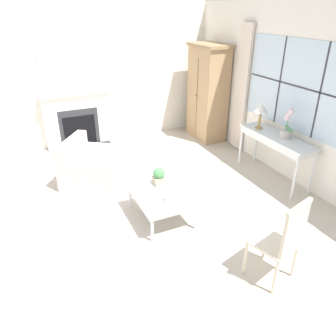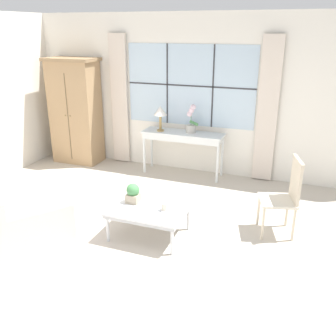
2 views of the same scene
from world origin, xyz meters
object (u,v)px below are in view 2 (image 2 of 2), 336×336
side_chair_wooden (286,193)px  coffee_table (149,211)px  armoire (76,111)px  armchair_upholstered (25,221)px  console_table (183,137)px  potted_plant_small (133,193)px  potted_orchid (191,122)px  pillar_candle (165,207)px  table_lamp (160,112)px

side_chair_wooden → coffee_table: side_chair_wooden is taller
armoire → coffee_table: bearing=-41.4°
coffee_table → side_chair_wooden: bearing=22.7°
armchair_upholstered → console_table: bearing=68.0°
console_table → potted_plant_small: console_table is taller
armoire → side_chair_wooden: size_ratio=1.95×
potted_orchid → coffee_table: potted_orchid is taller
armoire → potted_plant_small: bearing=-43.4°
console_table → pillar_candle: (0.51, -2.22, -0.26)m
console_table → side_chair_wooden: bearing=-39.1°
table_lamp → side_chair_wooden: size_ratio=0.44×
armchair_upholstered → potted_plant_small: armchair_upholstered is taller
pillar_candle → side_chair_wooden: bearing=25.7°
armoire → pillar_candle: bearing=-39.0°
console_table → armchair_upholstered: console_table is taller
potted_orchid → coffee_table: (0.16, -2.27, -0.63)m
armchair_upholstered → side_chair_wooden: bearing=23.0°
console_table → side_chair_wooden: side_chair_wooden is taller
table_lamp → potted_orchid: size_ratio=0.90×
armoire → potted_orchid: bearing=2.1°
side_chair_wooden → potted_orchid: bearing=138.0°
armoire → side_chair_wooden: 4.39m
potted_orchid → side_chair_wooden: potted_orchid is taller
potted_orchid → armchair_upholstered: 3.25m
coffee_table → table_lamp: bearing=108.0°
console_table → pillar_candle: 2.29m
side_chair_wooden → potted_plant_small: 1.96m
side_chair_wooden → potted_plant_small: size_ratio=3.97×
side_chair_wooden → pillar_candle: size_ratio=8.29×
console_table → table_lamp: 0.60m
coffee_table → pillar_candle: 0.23m
table_lamp → console_table: bearing=7.1°
coffee_table → potted_plant_small: 0.32m
potted_plant_small → armoire: bearing=136.6°
potted_orchid → console_table: bearing=-158.0°
potted_plant_small → side_chair_wooden: bearing=17.7°
table_lamp → pillar_candle: bearing=-67.0°
side_chair_wooden → armoire: bearing=159.7°
table_lamp → side_chair_wooden: bearing=-32.9°
console_table → coffee_table: 2.27m
potted_orchid → coffee_table: size_ratio=0.53×
pillar_candle → table_lamp: bearing=113.0°
armoire → armchair_upholstered: (1.04, -2.81, -0.76)m
armoire → pillar_candle: (2.70, -2.19, -0.57)m
armchair_upholstered → potted_plant_small: bearing=30.6°
console_table → coffee_table: (0.29, -2.22, -0.34)m
side_chair_wooden → potted_plant_small: (-1.87, -0.60, -0.05)m
table_lamp → pillar_candle: 2.46m
armchair_upholstered → pillar_candle: bearing=20.6°
pillar_candle → coffee_table: bearing=-179.5°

